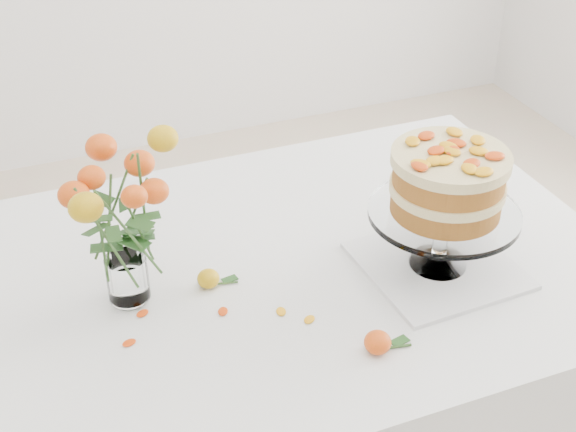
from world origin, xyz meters
name	(u,v)px	position (x,y,z in m)	size (l,w,h in m)	color
table	(266,300)	(0.00, 0.00, 0.67)	(1.43, 0.93, 0.76)	tan
napkin	(437,265)	(0.32, -0.13, 0.76)	(0.29, 0.29, 0.01)	white
cake_stand	(447,189)	(0.32, -0.13, 0.94)	(0.29, 0.29, 0.26)	white
rose_vase	(116,198)	(-0.27, 0.00, 0.98)	(0.26, 0.26, 0.39)	white
loose_rose_near	(209,279)	(-0.12, -0.01, 0.77)	(0.08, 0.04, 0.04)	gold
loose_rose_far	(378,342)	(0.10, -0.30, 0.78)	(0.09, 0.05, 0.04)	#CC4D09
stray_petal_a	(223,312)	(-0.12, -0.10, 0.76)	(0.03, 0.02, 0.00)	#F6A30F
stray_petal_b	(281,312)	(-0.02, -0.14, 0.76)	(0.03, 0.02, 0.00)	#F6A30F
stray_petal_c	(309,320)	(0.02, -0.18, 0.76)	(0.03, 0.02, 0.00)	#F6A30F
stray_petal_d	(142,313)	(-0.26, -0.05, 0.76)	(0.03, 0.02, 0.00)	#F6A30F
stray_petal_e	(129,343)	(-0.30, -0.12, 0.76)	(0.03, 0.02, 0.00)	#F6A30F
stray_petal_f	(417,256)	(0.30, -0.08, 0.76)	(0.03, 0.02, 0.00)	#F6A30F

